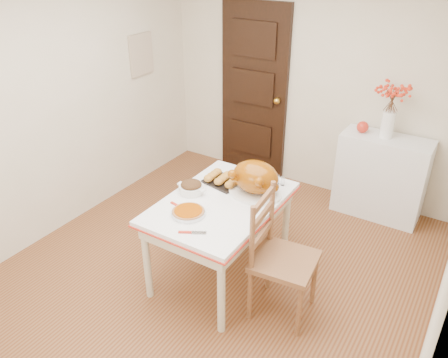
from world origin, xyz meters
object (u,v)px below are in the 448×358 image
Objects in this scene: kitchen_table at (221,239)px; turkey_platter at (255,179)px; chair_oak at (285,258)px; sideboard at (381,177)px; pumpkin_pie at (188,212)px.

turkey_platter reaches higher than kitchen_table.
chair_oak is 2.24× the size of turkey_platter.
sideboard is 1.71m from turkey_platter.
sideboard is at bearing 64.23° from pumpkin_pie.
chair_oak is 0.71m from turkey_platter.
turkey_platter is at bearing 46.28° from chair_oak.
turkey_platter reaches higher than pumpkin_pie.
chair_oak is (-0.23, -1.85, 0.08)m from sideboard.
chair_oak is at bearing -17.78° from turkey_platter.
turkey_platter is (-0.70, -1.49, 0.46)m from sideboard.
chair_oak reaches higher than pumpkin_pie.
kitchen_table is 4.86× the size of pumpkin_pie.
sideboard is 1.87m from chair_oak.
kitchen_table is at bearing -106.53° from turkey_platter.
chair_oak is at bearing -10.17° from kitchen_table.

